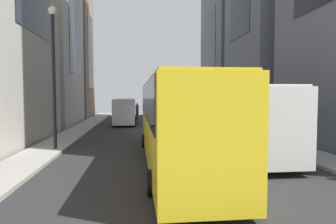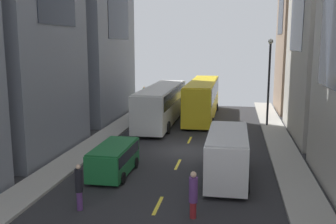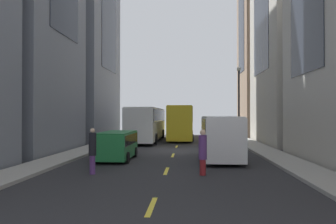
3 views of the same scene
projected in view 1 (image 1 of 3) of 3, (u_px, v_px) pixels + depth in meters
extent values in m
plane|color=#28282B|center=(158.00, 130.00, 25.09)|extent=(39.05, 39.05, 0.00)
cube|color=#9E9B93|center=(233.00, 128.00, 25.79)|extent=(1.96, 44.00, 0.15)
cube|color=#9E9B93|center=(78.00, 130.00, 24.38)|extent=(1.96, 44.00, 0.15)
cube|color=yellow|center=(148.00, 114.00, 45.93)|extent=(0.16, 2.00, 0.01)
cube|color=yellow|center=(149.00, 117.00, 39.98)|extent=(0.16, 2.00, 0.01)
cube|color=yellow|center=(152.00, 121.00, 34.02)|extent=(0.16, 2.00, 0.01)
cube|color=yellow|center=(155.00, 126.00, 28.07)|extent=(0.16, 2.00, 0.01)
cube|color=yellow|center=(161.00, 135.00, 22.11)|extent=(0.16, 2.00, 0.01)
cube|color=yellow|center=(170.00, 149.00, 16.16)|extent=(0.16, 2.00, 0.01)
cube|color=yellow|center=(189.00, 181.00, 10.20)|extent=(0.16, 2.00, 0.01)
cube|color=slate|center=(246.00, 50.00, 38.96)|extent=(9.89, 10.58, 17.79)
cube|color=#1E232D|center=(246.00, 50.00, 38.96)|extent=(9.99, 5.82, 9.79)
cube|color=#937760|center=(61.00, 51.00, 38.67)|extent=(7.54, 7.68, 17.35)
cube|color=#1E232D|center=(61.00, 51.00, 38.67)|extent=(7.62, 4.22, 9.54)
cube|color=#B7B2A8|center=(24.00, 9.00, 28.48)|extent=(9.39, 9.35, 22.40)
cube|color=#1E232D|center=(24.00, 9.00, 28.48)|extent=(9.49, 5.14, 12.32)
cube|color=silver|center=(226.00, 116.00, 16.64)|extent=(2.55, 12.82, 3.00)
cube|color=black|center=(227.00, 101.00, 16.59)|extent=(2.60, 11.80, 1.20)
cube|color=beige|center=(227.00, 89.00, 16.55)|extent=(2.45, 12.31, 0.08)
cylinder|color=black|center=(280.00, 152.00, 12.90)|extent=(0.46, 1.00, 1.00)
cylinder|color=black|center=(228.00, 153.00, 12.64)|extent=(0.46, 1.00, 1.00)
cylinder|color=black|center=(225.00, 130.00, 20.79)|extent=(0.46, 1.00, 1.00)
cylinder|color=black|center=(192.00, 131.00, 20.54)|extent=(0.46, 1.00, 1.00)
cube|color=yellow|center=(175.00, 121.00, 12.86)|extent=(2.45, 13.00, 3.30)
cube|color=black|center=(175.00, 101.00, 12.81)|extent=(2.50, 11.96, 1.48)
cube|color=gold|center=(175.00, 81.00, 12.76)|extent=(2.35, 12.48, 0.08)
cylinder|color=black|center=(228.00, 180.00, 9.06)|extent=(0.44, 0.76, 0.76)
cylinder|color=black|center=(155.00, 182.00, 8.82)|extent=(0.44, 0.76, 0.76)
cylinder|color=black|center=(185.00, 140.00, 17.06)|extent=(0.44, 0.76, 0.76)
cylinder|color=black|center=(146.00, 141.00, 16.82)|extent=(0.44, 0.76, 0.76)
cube|color=white|center=(125.00, 111.00, 29.69)|extent=(2.05, 6.02, 2.30)
cube|color=black|center=(125.00, 104.00, 29.65)|extent=(2.09, 5.54, 0.69)
cube|color=silver|center=(124.00, 99.00, 29.62)|extent=(1.97, 5.78, 0.08)
cylinder|color=black|center=(134.00, 123.00, 28.00)|extent=(0.37, 0.72, 0.72)
cylinder|color=black|center=(114.00, 123.00, 27.80)|extent=(0.37, 0.72, 0.72)
cylinder|color=black|center=(134.00, 119.00, 31.70)|extent=(0.37, 0.72, 0.72)
cylinder|color=black|center=(116.00, 120.00, 31.50)|extent=(0.37, 0.72, 0.72)
cube|color=#1E7238|center=(185.00, 115.00, 30.69)|extent=(1.78, 4.29, 1.42)
cube|color=black|center=(185.00, 112.00, 30.67)|extent=(1.81, 3.95, 0.59)
cube|color=#1A612F|center=(185.00, 108.00, 30.64)|extent=(1.70, 4.12, 0.08)
cylinder|color=black|center=(195.00, 122.00, 29.49)|extent=(0.32, 0.62, 0.62)
cylinder|color=black|center=(179.00, 122.00, 29.31)|extent=(0.32, 0.62, 0.62)
cylinder|color=black|center=(190.00, 120.00, 32.13)|extent=(0.32, 0.62, 0.62)
cylinder|color=black|center=(175.00, 120.00, 31.95)|extent=(0.32, 0.62, 0.62)
cylinder|color=maroon|center=(137.00, 117.00, 34.76)|extent=(0.27, 0.27, 0.70)
cylinder|color=#593372|center=(137.00, 110.00, 34.71)|extent=(0.36, 0.36, 1.06)
sphere|color=beige|center=(137.00, 104.00, 34.67)|extent=(0.25, 0.25, 0.25)
cylinder|color=#593372|center=(179.00, 116.00, 35.36)|extent=(0.25, 0.25, 0.84)
cylinder|color=black|center=(179.00, 109.00, 35.31)|extent=(0.34, 0.34, 1.02)
sphere|color=beige|center=(179.00, 103.00, 35.27)|extent=(0.20, 0.20, 0.20)
cylinder|color=black|center=(194.00, 98.00, 39.86)|extent=(0.14, 0.14, 4.79)
cube|color=black|center=(194.00, 77.00, 39.69)|extent=(0.32, 0.32, 0.90)
sphere|color=red|center=(194.00, 75.00, 39.85)|extent=(0.20, 0.20, 0.20)
sphere|color=orange|center=(194.00, 77.00, 39.87)|extent=(0.20, 0.20, 0.20)
sphere|color=green|center=(194.00, 79.00, 39.88)|extent=(0.20, 0.20, 0.20)
cylinder|color=black|center=(54.00, 82.00, 15.49)|extent=(0.18, 0.18, 6.99)
sphere|color=silver|center=(52.00, 10.00, 15.28)|extent=(0.44, 0.44, 0.44)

